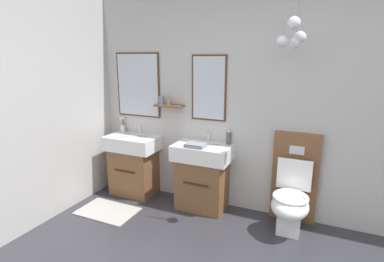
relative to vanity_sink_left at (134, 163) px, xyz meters
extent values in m
cube|color=#B7B5B2|center=(1.83, 0.24, 0.86)|extent=(4.86, 0.12, 2.55)
cube|color=#4C301E|center=(0.00, 0.17, 1.01)|extent=(0.63, 0.02, 0.81)
cube|color=silver|center=(0.00, 0.16, 1.01)|extent=(0.59, 0.01, 0.77)
cube|color=#4C301E|center=(0.97, 0.17, 1.01)|extent=(0.43, 0.02, 0.76)
cube|color=silver|center=(0.97, 0.16, 1.01)|extent=(0.39, 0.01, 0.72)
cube|color=brown|center=(0.49, 0.10, 0.78)|extent=(0.36, 0.14, 0.02)
cylinder|color=slate|center=(0.38, 0.09, 0.84)|extent=(0.08, 0.08, 0.10)
cone|color=gray|center=(0.47, 0.11, 0.85)|extent=(0.05, 0.05, 0.12)
sphere|color=silver|center=(1.95, -0.07, 1.53)|extent=(0.11, 0.11, 0.11)
cylinder|color=gray|center=(1.92, -0.07, 1.83)|extent=(0.01, 0.01, 0.60)
sphere|color=silver|center=(1.92, -0.07, 1.48)|extent=(0.11, 0.11, 0.11)
sphere|color=silver|center=(1.91, -0.25, 1.64)|extent=(0.11, 0.11, 0.11)
sphere|color=silver|center=(1.82, -0.26, 1.49)|extent=(0.10, 0.10, 0.10)
cube|color=#9E9993|center=(0.00, -0.57, -0.41)|extent=(0.68, 0.44, 0.01)
cube|color=brown|center=(0.00, 0.00, -0.11)|extent=(0.56, 0.40, 0.61)
cube|color=#342214|center=(0.00, -0.21, -0.04)|extent=(0.31, 0.01, 0.02)
cube|color=white|center=(0.00, 0.00, 0.28)|extent=(0.66, 0.44, 0.18)
cube|color=silver|center=(0.00, -0.03, 0.35)|extent=(0.41, 0.24, 0.03)
cylinder|color=silver|center=(0.00, 0.17, 0.42)|extent=(0.03, 0.03, 0.11)
cylinder|color=silver|center=(0.00, 0.11, 0.47)|extent=(0.02, 0.11, 0.02)
cube|color=brown|center=(0.97, 0.00, -0.11)|extent=(0.56, 0.40, 0.61)
cube|color=#342214|center=(0.97, -0.21, -0.04)|extent=(0.31, 0.01, 0.02)
cube|color=white|center=(0.97, 0.00, 0.28)|extent=(0.66, 0.44, 0.18)
cube|color=silver|center=(0.97, -0.03, 0.35)|extent=(0.41, 0.24, 0.03)
cylinder|color=silver|center=(0.97, 0.17, 0.42)|extent=(0.03, 0.03, 0.11)
cylinder|color=silver|center=(0.97, 0.11, 0.47)|extent=(0.02, 0.11, 0.02)
cube|color=brown|center=(2.00, 0.16, 0.08)|extent=(0.48, 0.10, 1.00)
cube|color=silver|center=(2.00, 0.11, 0.40)|extent=(0.15, 0.01, 0.09)
cube|color=white|center=(2.00, -0.10, -0.25)|extent=(0.22, 0.30, 0.34)
ellipsoid|color=white|center=(2.00, -0.18, -0.10)|extent=(0.37, 0.46, 0.24)
torus|color=white|center=(2.00, -0.18, 0.00)|extent=(0.35, 0.35, 0.04)
cube|color=white|center=(2.00, 0.04, 0.16)|extent=(0.35, 0.03, 0.33)
cylinder|color=silver|center=(-0.25, 0.14, 0.42)|extent=(0.07, 0.07, 0.09)
cylinder|color=purple|center=(-0.23, 0.14, 0.47)|extent=(0.03, 0.04, 0.17)
cube|color=white|center=(-0.22, 0.13, 0.56)|extent=(0.02, 0.02, 0.03)
cylinder|color=#DB3847|center=(-0.25, 0.16, 0.48)|extent=(0.02, 0.01, 0.17)
cube|color=white|center=(-0.25, 0.16, 0.56)|extent=(0.01, 0.02, 0.03)
cylinder|color=#33B266|center=(-0.27, 0.14, 0.48)|extent=(0.04, 0.04, 0.17)
cube|color=white|center=(-0.25, 0.13, 0.56)|extent=(0.02, 0.02, 0.03)
cylinder|color=yellow|center=(-0.26, 0.12, 0.47)|extent=(0.01, 0.04, 0.16)
cube|color=white|center=(-0.26, 0.11, 0.55)|extent=(0.01, 0.02, 0.03)
cylinder|color=#4C4C51|center=(1.24, 0.15, 0.44)|extent=(0.06, 0.06, 0.14)
cylinder|color=silver|center=(1.24, 0.15, 0.52)|extent=(0.02, 0.02, 0.04)
cube|color=gray|center=(0.93, -0.12, 0.39)|extent=(0.22, 0.16, 0.04)
camera|label=1|loc=(2.22, -3.07, 1.35)|focal=27.95mm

